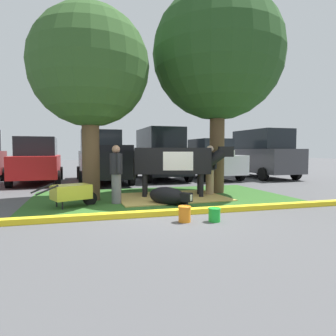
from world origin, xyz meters
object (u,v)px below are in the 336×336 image
Objects in this scene: person_visitor_near at (116,173)px; sedan_red at (37,161)px; cow_holstein at (176,161)px; wheelbarrow at (72,192)px; suv_black at (160,154)px; hatchback_white at (210,159)px; bucket_green at (214,214)px; person_handler at (210,169)px; bucket_orange at (185,214)px; shade_tree_left at (90,68)px; shade_tree_right at (218,55)px; calf_lying at (168,196)px; suv_dark_grey at (262,154)px; pickup_truck_black at (102,158)px.

sedan_red is at bearing 114.36° from person_visitor_near.
cow_holstein reaches higher than wheelbarrow.
hatchback_white is (2.58, -0.30, -0.29)m from suv_black.
hatchback_white reaches higher than cow_holstein.
hatchback_white is (6.52, 6.21, 0.60)m from wheelbarrow.
wheelbarrow is (-1.13, -0.19, -0.47)m from person_visitor_near.
sedan_red is (-4.51, 8.77, 0.84)m from bucket_green.
bucket_green is at bearing -62.80° from sedan_red.
hatchback_white is at bearing 48.19° from person_visitor_near.
person_visitor_near is (-1.92, -0.74, -0.26)m from cow_holstein.
hatchback_white reaches higher than person_visitor_near.
cow_holstein is 1.93× the size of person_visitor_near.
person_handler reaches higher than bucket_orange.
bucket_green is 9.89m from sedan_red.
person_handler is 0.34× the size of suv_black.
suv_black is (-0.26, 5.55, 0.41)m from person_handler.
shade_tree_left reaches higher than cow_holstein.
bucket_orange is (2.24, -2.25, -0.22)m from wheelbarrow.
cow_holstein is (-1.59, -0.47, -3.50)m from shade_tree_right.
shade_tree_right is 8.83m from sedan_red.
shade_tree_left is at bearing 145.93° from calf_lying.
bucket_green is 9.39m from hatchback_white.
suv_dark_grey is (6.99, 6.39, 1.03)m from calf_lying.
bucket_green is at bearing -56.53° from person_visitor_near.
person_handler is at bearing -135.69° from shade_tree_right.
sedan_red is 2.81m from pickup_truck_black.
bucket_orange is (-2.41, -3.64, -4.45)m from shade_tree_right.
bucket_orange is 9.52m from hatchback_white.
shade_tree_left is 4.71m from person_handler.
person_handler is at bearing 14.09° from person_visitor_near.
suv_black reaches higher than person_handler.
shade_tree_right reaches higher than bucket_orange.
pickup_truck_black reaches higher than bucket_orange.
sedan_red is at bearing 121.35° from calf_lying.
bucket_orange is (-0.81, -3.18, -0.95)m from cow_holstein.
shade_tree_right is 1.46× the size of suv_black.
wheelbarrow is 5.60× the size of bucket_green.
suv_dark_grey reaches higher than calf_lying.
suv_black is 1.00× the size of suv_dark_grey.
pickup_truck_black reaches higher than person_handler.
shade_tree_right reaches higher than person_visitor_near.
hatchback_white is at bearing 58.06° from calf_lying.
person_visitor_near is 0.29× the size of pickup_truck_black.
shade_tree_left is at bearing 118.57° from bucket_orange.
wheelbarrow is at bearing 134.95° from bucket_orange.
shade_tree_left reaches higher than person_visitor_near.
cow_holstein is at bearing -98.98° from suv_black.
pickup_truck_black is at bearing 101.17° from bucket_green.
bucket_green is (1.70, -2.58, -0.70)m from person_visitor_near.
wheelbarrow is at bearing -100.37° from pickup_truck_black.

